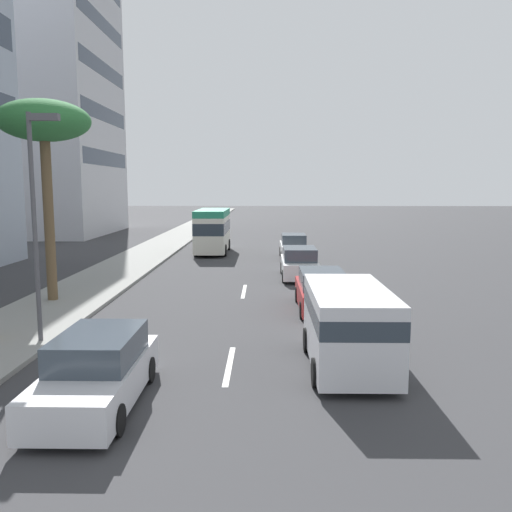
{
  "coord_description": "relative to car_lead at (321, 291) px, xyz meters",
  "views": [
    {
      "loc": [
        -2.53,
        -0.97,
        4.9
      ],
      "look_at": [
        19.47,
        -0.6,
        1.97
      ],
      "focal_mm": 36.85,
      "sensor_mm": 36.0,
      "label": 1
    }
  ],
  "objects": [
    {
      "name": "car_lead",
      "position": [
        0.0,
        0.0,
        0.0
      ],
      "size": [
        4.63,
        1.88,
        1.63
      ],
      "color": "#A51E1E",
      "rests_on": "ground_plane"
    },
    {
      "name": "street_lamp",
      "position": [
        -4.81,
        9.09,
        3.64
      ],
      "size": [
        0.24,
        0.97,
        6.91
      ],
      "color": "#4C4C51",
      "rests_on": "sidewalk_right"
    },
    {
      "name": "van_second",
      "position": [
        -6.69,
        -0.0,
        0.49
      ],
      "size": [
        4.63,
        2.18,
        2.2
      ],
      "color": "silver",
      "rests_on": "ground_plane"
    },
    {
      "name": "sidewalk_right",
      "position": [
        13.53,
        10.72,
        -0.7
      ],
      "size": [
        162.0,
        3.83,
        0.15
      ],
      "primitive_type": "cube",
      "color": "gray",
      "rests_on": "ground_plane"
    },
    {
      "name": "car_fourth",
      "position": [
        7.44,
        0.39,
        0.02
      ],
      "size": [
        4.55,
        1.92,
        1.67
      ],
      "color": "white",
      "rests_on": "ground_plane"
    },
    {
      "name": "lane_stripe_far",
      "position": [
        3.68,
        3.22,
        -0.77
      ],
      "size": [
        3.2,
        0.16,
        0.01
      ],
      "primitive_type": "cube",
      "color": "silver",
      "rests_on": "ground_plane"
    },
    {
      "name": "car_third",
      "position": [
        -9.22,
        6.01,
        -0.0
      ],
      "size": [
        4.62,
        1.9,
        1.62
      ],
      "rotation": [
        0.0,
        0.0,
        3.14
      ],
      "color": "silver",
      "rests_on": "ground_plane"
    },
    {
      "name": "ground_plane",
      "position": [
        13.53,
        3.22,
        -0.77
      ],
      "size": [
        198.0,
        198.0,
        0.0
      ],
      "primitive_type": "plane",
      "color": "#38383A"
    },
    {
      "name": "office_tower_far",
      "position": [
        33.73,
        24.58,
        14.54
      ],
      "size": [
        15.6,
        12.29,
        30.62
      ],
      "color": "#BCBCC1",
      "rests_on": "ground_plane"
    },
    {
      "name": "car_fifth",
      "position": [
        15.21,
        0.29,
        0.02
      ],
      "size": [
        4.36,
        1.81,
        1.68
      ],
      "color": "white",
      "rests_on": "ground_plane"
    },
    {
      "name": "lane_stripe_mid",
      "position": [
        -6.6,
        3.22,
        -0.77
      ],
      "size": [
        3.2,
        0.16,
        0.01
      ],
      "primitive_type": "cube",
      "color": "silver",
      "rests_on": "ground_plane"
    },
    {
      "name": "palm_tree",
      "position": [
        1.12,
        11.21,
        6.58
      ],
      "size": [
        3.72,
        3.72,
        8.23
      ],
      "color": "brown",
      "rests_on": "sidewalk_right"
    },
    {
      "name": "minibus_sixth",
      "position": [
        17.99,
        6.09,
        0.98
      ],
      "size": [
        6.37,
        2.29,
        3.21
      ],
      "rotation": [
        0.0,
        0.0,
        3.14
      ],
      "color": "silver",
      "rests_on": "ground_plane"
    }
  ]
}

